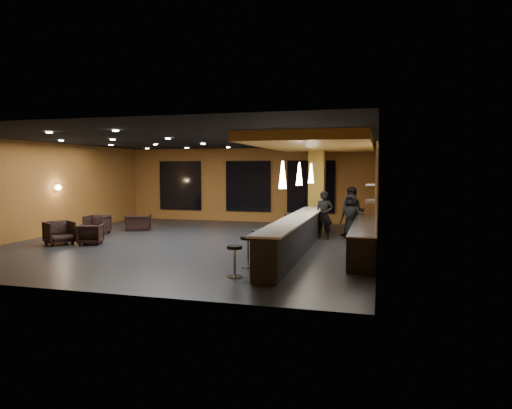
% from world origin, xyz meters
% --- Properties ---
extents(floor, '(12.00, 13.00, 0.10)m').
position_xyz_m(floor, '(0.00, 0.00, -0.05)').
color(floor, black).
rests_on(floor, ground).
extents(ceiling, '(12.00, 13.00, 0.10)m').
position_xyz_m(ceiling, '(0.00, 0.00, 3.55)').
color(ceiling, black).
extents(wall_back, '(12.00, 0.10, 3.50)m').
position_xyz_m(wall_back, '(0.00, 6.55, 1.75)').
color(wall_back, brown).
rests_on(wall_back, floor).
extents(wall_front, '(12.00, 0.10, 3.50)m').
position_xyz_m(wall_front, '(0.00, -6.55, 1.75)').
color(wall_front, brown).
rests_on(wall_front, floor).
extents(wall_left, '(0.10, 13.00, 3.50)m').
position_xyz_m(wall_left, '(-6.05, 0.00, 1.75)').
color(wall_left, brown).
rests_on(wall_left, floor).
extents(wall_right, '(0.10, 13.00, 3.50)m').
position_xyz_m(wall_right, '(6.05, 0.00, 1.75)').
color(wall_right, brown).
rests_on(wall_right, floor).
extents(wood_soffit, '(3.60, 8.00, 0.28)m').
position_xyz_m(wood_soffit, '(4.00, 1.00, 3.36)').
color(wood_soffit, '#BC8637').
rests_on(wood_soffit, ceiling).
extents(window_left, '(2.20, 0.06, 2.40)m').
position_xyz_m(window_left, '(-3.50, 6.44, 1.70)').
color(window_left, black).
rests_on(window_left, wall_back).
extents(window_center, '(2.20, 0.06, 2.40)m').
position_xyz_m(window_center, '(0.00, 6.44, 1.70)').
color(window_center, black).
rests_on(window_center, wall_back).
extents(window_right, '(2.20, 0.06, 2.40)m').
position_xyz_m(window_right, '(3.00, 6.44, 1.70)').
color(window_right, black).
rests_on(window_right, wall_back).
extents(tile_backsplash, '(0.06, 3.20, 2.40)m').
position_xyz_m(tile_backsplash, '(5.96, -1.00, 2.00)').
color(tile_backsplash, white).
rests_on(tile_backsplash, wall_right).
extents(bar_counter, '(0.60, 8.00, 1.00)m').
position_xyz_m(bar_counter, '(3.65, -1.00, 0.50)').
color(bar_counter, black).
rests_on(bar_counter, floor).
extents(bar_top, '(0.78, 8.10, 0.05)m').
position_xyz_m(bar_top, '(3.65, -1.00, 1.02)').
color(bar_top, silver).
rests_on(bar_top, bar_counter).
extents(prep_counter, '(0.70, 6.00, 0.86)m').
position_xyz_m(prep_counter, '(5.65, -0.50, 0.43)').
color(prep_counter, black).
rests_on(prep_counter, floor).
extents(prep_top, '(0.72, 6.00, 0.03)m').
position_xyz_m(prep_top, '(5.65, -0.50, 0.89)').
color(prep_top, silver).
rests_on(prep_top, prep_counter).
extents(wall_shelf_lower, '(0.30, 1.50, 0.03)m').
position_xyz_m(wall_shelf_lower, '(5.82, -1.20, 1.60)').
color(wall_shelf_lower, silver).
rests_on(wall_shelf_lower, wall_right).
extents(wall_shelf_upper, '(0.30, 1.50, 0.03)m').
position_xyz_m(wall_shelf_upper, '(5.82, -1.20, 2.05)').
color(wall_shelf_upper, silver).
rests_on(wall_shelf_upper, wall_right).
extents(column, '(0.60, 0.60, 3.50)m').
position_xyz_m(column, '(3.65, 3.60, 1.75)').
color(column, olive).
rests_on(column, floor).
extents(wall_sconce, '(0.22, 0.22, 0.22)m').
position_xyz_m(wall_sconce, '(-5.88, 0.50, 1.80)').
color(wall_sconce, '#FFE5B2').
rests_on(wall_sconce, wall_left).
extents(pendant_0, '(0.20, 0.20, 0.70)m').
position_xyz_m(pendant_0, '(3.65, -3.00, 2.35)').
color(pendant_0, white).
rests_on(pendant_0, wood_soffit).
extents(pendant_1, '(0.20, 0.20, 0.70)m').
position_xyz_m(pendant_1, '(3.65, -0.50, 2.35)').
color(pendant_1, white).
rests_on(pendant_1, wood_soffit).
extents(pendant_2, '(0.20, 0.20, 0.70)m').
position_xyz_m(pendant_2, '(3.65, 2.00, 2.35)').
color(pendant_2, white).
rests_on(pendant_2, wood_soffit).
extents(staff_a, '(0.64, 0.44, 1.73)m').
position_xyz_m(staff_a, '(4.15, 1.82, 0.86)').
color(staff_a, black).
rests_on(staff_a, floor).
extents(staff_b, '(0.98, 0.81, 1.85)m').
position_xyz_m(staff_b, '(5.10, 2.67, 0.93)').
color(staff_b, black).
rests_on(staff_b, floor).
extents(staff_c, '(0.91, 0.74, 1.60)m').
position_xyz_m(staff_c, '(5.07, 2.36, 0.80)').
color(staff_c, black).
rests_on(staff_c, floor).
extents(armchair_a, '(1.17, 1.16, 0.78)m').
position_xyz_m(armchair_a, '(-4.20, -1.61, 0.39)').
color(armchair_a, black).
rests_on(armchair_a, floor).
extents(armchair_b, '(0.94, 0.95, 0.68)m').
position_xyz_m(armchair_b, '(-3.21, -1.32, 0.34)').
color(armchair_b, black).
rests_on(armchair_b, floor).
extents(armchair_c, '(0.88, 0.90, 0.74)m').
position_xyz_m(armchair_c, '(-4.41, 0.82, 0.37)').
color(armchair_c, black).
rests_on(armchair_c, floor).
extents(armchair_d, '(1.20, 1.13, 0.63)m').
position_xyz_m(armchair_d, '(-3.48, 2.25, 0.31)').
color(armchair_d, black).
rests_on(armchair_d, floor).
extents(bar_stool_0, '(0.37, 0.37, 0.74)m').
position_xyz_m(bar_stool_0, '(2.84, -4.51, 0.47)').
color(bar_stool_0, silver).
rests_on(bar_stool_0, floor).
extents(bar_stool_1, '(0.40, 0.40, 0.79)m').
position_xyz_m(bar_stool_1, '(2.84, -3.38, 0.51)').
color(bar_stool_1, silver).
rests_on(bar_stool_1, floor).
extents(bar_stool_2, '(0.40, 0.40, 0.79)m').
position_xyz_m(bar_stool_2, '(2.79, -2.15, 0.51)').
color(bar_stool_2, silver).
rests_on(bar_stool_2, floor).
extents(bar_stool_3, '(0.39, 0.39, 0.78)m').
position_xyz_m(bar_stool_3, '(2.82, -1.05, 0.50)').
color(bar_stool_3, silver).
rests_on(bar_stool_3, floor).
extents(bar_stool_4, '(0.40, 0.40, 0.80)m').
position_xyz_m(bar_stool_4, '(2.98, 0.16, 0.51)').
color(bar_stool_4, silver).
rests_on(bar_stool_4, floor).
extents(bar_stool_5, '(0.37, 0.37, 0.72)m').
position_xyz_m(bar_stool_5, '(2.71, 1.18, 0.46)').
color(bar_stool_5, silver).
rests_on(bar_stool_5, floor).
extents(bar_stool_6, '(0.42, 0.42, 0.83)m').
position_xyz_m(bar_stool_6, '(2.83, 2.29, 0.53)').
color(bar_stool_6, silver).
rests_on(bar_stool_6, floor).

